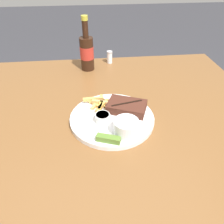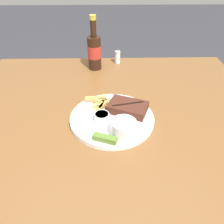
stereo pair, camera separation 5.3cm
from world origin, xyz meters
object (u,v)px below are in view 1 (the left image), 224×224
(dinner_plate, at_px, (112,118))
(dipping_sauce_cup, at_px, (103,118))
(beer_bottle, at_px, (87,52))
(salt_shaker, at_px, (110,57))
(fork_utensil, at_px, (93,110))
(pickle_spear, at_px, (108,139))
(coleslaw_cup, at_px, (126,127))
(steak_portion, at_px, (127,107))

(dinner_plate, xyz_separation_m, dipping_sauce_cup, (-0.04, -0.02, 0.03))
(beer_bottle, distance_m, salt_shaker, 0.15)
(beer_bottle, bearing_deg, dinner_plate, -79.74)
(dinner_plate, relative_size, beer_bottle, 1.16)
(dinner_plate, height_order, fork_utensil, fork_utensil)
(dipping_sauce_cup, height_order, beer_bottle, beer_bottle)
(dipping_sauce_cup, distance_m, salt_shaker, 0.52)
(pickle_spear, bearing_deg, coleslaw_cup, 26.05)
(dinner_plate, relative_size, coleslaw_cup, 3.75)
(steak_portion, distance_m, pickle_spear, 0.18)
(dinner_plate, relative_size, fork_utensil, 2.57)
(steak_portion, bearing_deg, fork_utensil, 174.06)
(steak_portion, relative_size, coleslaw_cup, 2.02)
(fork_utensil, distance_m, beer_bottle, 0.39)
(steak_portion, bearing_deg, coleslaw_cup, -100.36)
(pickle_spear, relative_size, beer_bottle, 0.30)
(dipping_sauce_cup, xyz_separation_m, pickle_spear, (0.01, -0.10, -0.01))
(dipping_sauce_cup, distance_m, pickle_spear, 0.10)
(steak_portion, relative_size, salt_shaker, 2.49)
(coleslaw_cup, bearing_deg, pickle_spear, -153.95)
(salt_shaker, bearing_deg, dipping_sauce_cup, -98.29)
(coleslaw_cup, distance_m, beer_bottle, 0.54)
(coleslaw_cup, relative_size, salt_shaker, 1.23)
(coleslaw_cup, relative_size, fork_utensil, 0.69)
(dipping_sauce_cup, xyz_separation_m, fork_utensil, (-0.03, 0.07, -0.02))
(pickle_spear, bearing_deg, dipping_sauce_cup, 96.39)
(dinner_plate, height_order, dipping_sauce_cup, dipping_sauce_cup)
(pickle_spear, relative_size, fork_utensil, 0.68)
(fork_utensil, bearing_deg, steak_portion, 28.96)
(beer_bottle, bearing_deg, coleslaw_cup, -77.87)
(beer_bottle, height_order, salt_shaker, beer_bottle)
(coleslaw_cup, distance_m, dipping_sauce_cup, 0.10)
(fork_utensil, height_order, salt_shaker, salt_shaker)
(steak_portion, relative_size, fork_utensil, 1.39)
(dinner_plate, bearing_deg, salt_shaker, 85.35)
(coleslaw_cup, bearing_deg, steak_portion, 79.64)
(fork_utensil, height_order, beer_bottle, beer_bottle)
(pickle_spear, bearing_deg, steak_portion, 62.11)
(dipping_sauce_cup, bearing_deg, beer_bottle, 95.35)
(beer_bottle, bearing_deg, dipping_sauce_cup, -84.65)
(fork_utensil, bearing_deg, beer_bottle, 126.83)
(dinner_plate, xyz_separation_m, salt_shaker, (0.04, 0.49, 0.02))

